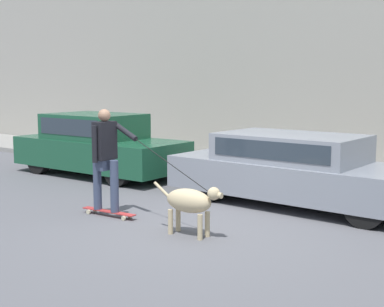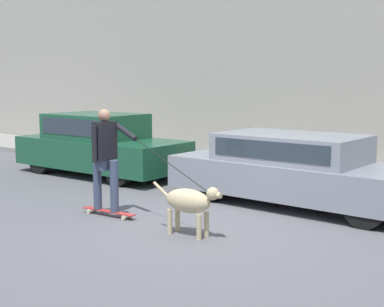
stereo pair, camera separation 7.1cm
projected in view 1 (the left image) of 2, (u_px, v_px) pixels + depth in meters
ground_plane at (195, 226)px, 7.86m from camera, size 36.00×36.00×0.00m
back_wall at (350, 45)px, 12.03m from camera, size 32.00×0.30×5.84m
sidewalk_curb at (320, 179)px, 11.30m from camera, size 30.00×2.49×0.13m
parked_car_0 at (98, 146)px, 12.09m from camera, size 4.10×1.75×1.38m
parked_car_1 at (297, 170)px, 9.12m from camera, size 4.59×1.74×1.22m
dog at (190, 202)px, 7.30m from camera, size 1.14×0.36×0.72m
skateboarder at (106, 156)px, 8.31m from camera, size 2.57×0.54×1.69m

